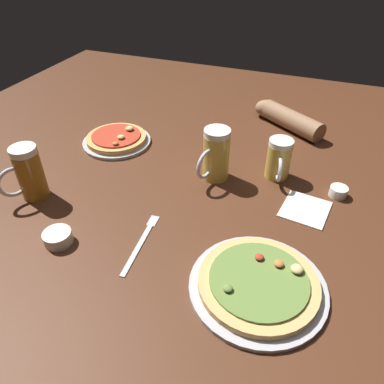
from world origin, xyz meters
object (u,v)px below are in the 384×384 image
ramekin_butter (58,237)px  napkin_folded (305,209)px  pizza_plate_near (258,284)px  beer_mug_pale (215,155)px  beer_mug_dark (28,174)px  fork_left (141,242)px  ramekin_sauce (338,192)px  pizza_plate_far (117,139)px  diner_arm (285,117)px  beer_mug_amber (279,159)px

ramekin_butter → napkin_folded: ramekin_butter is taller
pizza_plate_near → beer_mug_pale: size_ratio=1.85×
beer_mug_dark → beer_mug_pale: 0.58m
ramekin_butter → fork_left: ramekin_butter is taller
pizza_plate_near → ramekin_sauce: bearing=70.7°
ramekin_sauce → pizza_plate_near: bearing=-109.3°
beer_mug_pale → ramekin_butter: size_ratio=2.31×
pizza_plate_near → beer_mug_dark: 0.74m
ramekin_sauce → fork_left: bearing=-140.0°
pizza_plate_near → beer_mug_dark: beer_mug_dark is taller
pizza_plate_far → pizza_plate_near: bearing=-36.1°
pizza_plate_near → fork_left: pizza_plate_near is taller
napkin_folded → diner_arm: diner_arm is taller
napkin_folded → beer_mug_pale: bearing=168.3°
beer_mug_pale → fork_left: beer_mug_pale is taller
ramekin_sauce → fork_left: ramekin_sauce is taller
beer_mug_dark → beer_mug_pale: bearing=31.2°
pizza_plate_far → beer_mug_dark: 0.40m
pizza_plate_far → beer_mug_dark: beer_mug_dark is taller
pizza_plate_near → diner_arm: diner_arm is taller
beer_mug_dark → diner_arm: (0.65, 0.76, -0.05)m
beer_mug_dark → pizza_plate_far: bearing=79.6°
beer_mug_amber → napkin_folded: (0.12, -0.14, -0.06)m
beer_mug_dark → beer_mug_amber: beer_mug_dark is taller
pizza_plate_near → beer_mug_dark: (-0.73, 0.10, 0.07)m
pizza_plate_far → ramekin_sauce: 0.82m
pizza_plate_far → beer_mug_amber: 0.62m
pizza_plate_far → ramekin_sauce: pizza_plate_far is taller
pizza_plate_near → ramekin_butter: (-0.54, -0.04, 0.00)m
pizza_plate_near → ramekin_butter: pizza_plate_near is taller
pizza_plate_far → beer_mug_pale: bearing=-11.2°
pizza_plate_far → beer_mug_amber: size_ratio=1.89×
beer_mug_amber → ramekin_sauce: 0.21m
beer_mug_dark → ramekin_sauce: 0.96m
beer_mug_amber → diner_arm: size_ratio=0.45×
pizza_plate_near → ramekin_butter: size_ratio=4.28×
beer_mug_dark → ramekin_sauce: size_ratio=3.18×
ramekin_butter → fork_left: bearing=20.6°
beer_mug_pale → fork_left: size_ratio=0.75×
ramekin_butter → fork_left: (0.21, 0.08, -0.01)m
beer_mug_amber → beer_mug_pale: 0.21m
beer_mug_pale → fork_left: bearing=-103.8°
beer_mug_amber → fork_left: bearing=-122.5°
beer_mug_amber → ramekin_sauce: bearing=-10.5°
napkin_folded → fork_left: size_ratio=0.60×
beer_mug_amber → ramekin_butter: bearing=-133.3°
beer_mug_dark → diner_arm: size_ratio=0.57×
pizza_plate_near → diner_arm: bearing=95.6°
pizza_plate_near → pizza_plate_far: same height
beer_mug_pale → diner_arm: 0.49m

